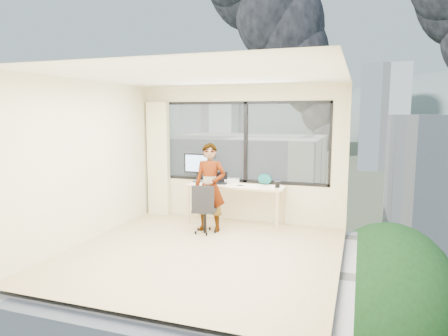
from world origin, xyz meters
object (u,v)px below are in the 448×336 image
at_px(game_console, 232,180).
at_px(laptop, 219,179).
at_px(monitor, 198,167).
at_px(desk, 235,204).
at_px(chair, 205,208).
at_px(handbag, 265,179).
at_px(person, 210,187).

height_order(game_console, laptop, laptop).
distance_m(monitor, laptop, 0.51).
bearing_deg(desk, chair, -114.04).
height_order(desk, handbag, handbag).
xyz_separation_m(desk, chair, (-0.33, -0.73, 0.07)).
bearing_deg(desk, person, -118.00).
distance_m(laptop, handbag, 0.87).
bearing_deg(handbag, desk, -146.55).
bearing_deg(monitor, person, -53.41).
bearing_deg(person, handbag, 39.52).
xyz_separation_m(desk, person, (-0.30, -0.56, 0.41)).
bearing_deg(game_console, person, -114.99).
height_order(chair, handbag, handbag).
xyz_separation_m(laptop, handbag, (0.85, 0.19, 0.01)).
bearing_deg(chair, desk, 54.42).
bearing_deg(monitor, game_console, 13.05).
distance_m(chair, laptop, 0.85).
height_order(chair, monitor, monitor).
bearing_deg(laptop, monitor, 157.32).
distance_m(person, monitor, 0.87).
xyz_separation_m(game_console, handbag, (0.66, -0.06, 0.07)).
relative_size(chair, monitor, 1.57).
relative_size(game_console, handbag, 1.05).
xyz_separation_m(chair, handbag, (0.84, 0.94, 0.41)).
height_order(desk, monitor, monitor).
bearing_deg(laptop, person, -98.33).
bearing_deg(monitor, handbag, 3.71).
height_order(person, handbag, person).
height_order(chair, person, person).
bearing_deg(game_console, monitor, 179.02).
relative_size(person, game_console, 5.54).
relative_size(laptop, handbag, 1.19).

